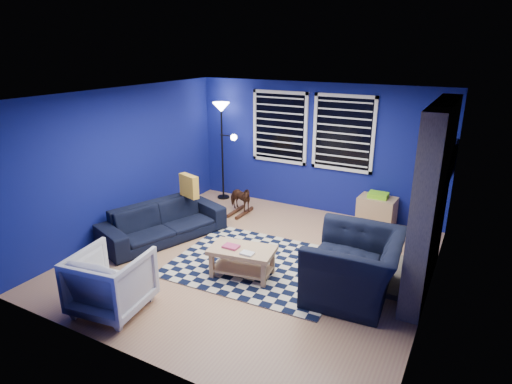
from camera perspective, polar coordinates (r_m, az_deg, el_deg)
floor at (r=6.68m, az=-0.38°, el=-9.06°), size 5.00×5.00×0.00m
ceiling at (r=5.93m, az=-0.43°, el=12.78°), size 5.00×5.00×0.00m
wall_back at (r=8.39m, az=7.88°, el=5.79°), size 5.00×0.00×5.00m
wall_left at (r=7.66m, az=-17.06°, el=3.87°), size 0.00×5.00×5.00m
wall_right at (r=5.51m, az=23.06°, el=-2.68°), size 0.00×5.00×5.00m
fireplace at (r=6.01m, az=22.20°, el=-1.36°), size 0.65×2.00×2.50m
window_left at (r=8.57m, az=3.15°, el=8.61°), size 1.17×0.06×1.42m
window_right at (r=8.11m, az=11.56°, el=7.66°), size 1.17×0.06×1.42m
tv at (r=7.38m, az=24.53°, el=3.62°), size 0.07×1.00×0.58m
rug at (r=6.55m, az=0.41°, el=-9.56°), size 2.58×2.10×0.02m
sofa at (r=7.42m, az=-12.27°, el=-3.93°), size 2.25×1.48×0.61m
armchair_big at (r=5.78m, az=12.98°, el=-9.61°), size 1.38×1.23×0.85m
armchair_bent at (r=5.66m, az=-18.73°, el=-11.22°), size 0.95×0.97×0.78m
rocking_horse at (r=8.31m, az=-2.19°, el=-0.84°), size 0.40×0.65×0.51m
coffee_table at (r=6.12m, az=-1.87°, el=-8.53°), size 0.98×0.66×0.46m
cabinet at (r=8.09m, az=15.79°, el=-2.46°), size 0.67×0.47×0.63m
floor_lamp at (r=8.88m, az=-4.52°, el=9.44°), size 0.56×0.34×2.04m
throw_pillow at (r=7.56m, az=-8.92°, el=0.80°), size 0.43×0.25×0.40m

